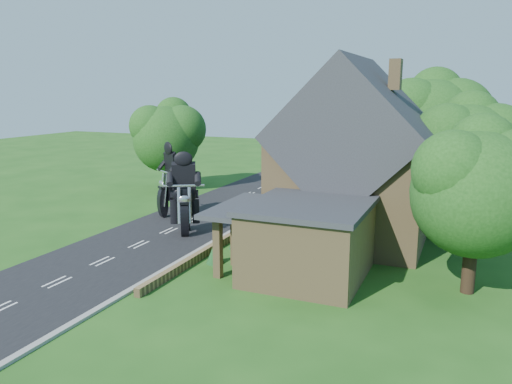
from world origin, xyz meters
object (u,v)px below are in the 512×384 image
at_px(garden_wall, 247,227).
at_px(motorcycle_follow, 172,205).
at_px(annex, 306,238).
at_px(house, 354,163).
at_px(motorcycle_lead, 185,222).

distance_m(garden_wall, motorcycle_follow, 6.23).
relative_size(garden_wall, annex, 3.12).
relative_size(house, motorcycle_lead, 6.45).
xyz_separation_m(annex, motorcycle_lead, (-8.63, 3.70, -1.03)).
bearing_deg(house, annex, -95.24).
height_order(garden_wall, annex, annex).
height_order(garden_wall, motorcycle_follow, motorcycle_follow).
xyz_separation_m(house, motorcycle_lead, (-9.25, -3.10, -3.60)).
distance_m(garden_wall, motorcycle_lead, 3.75).
height_order(house, motorcycle_lead, house).
distance_m(house, motorcycle_lead, 10.40).
bearing_deg(garden_wall, motorcycle_lead, -145.53).
bearing_deg(motorcycle_follow, annex, 179.81).
relative_size(garden_wall, motorcycle_lead, 13.86).
distance_m(annex, motorcycle_follow, 13.64).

